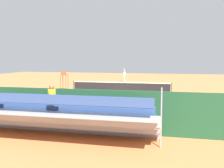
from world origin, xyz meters
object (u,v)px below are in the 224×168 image
tennis_net (121,87)px  tennis_racket (117,82)px  courtside_bench (131,118)px  line_judge (9,103)px  tennis_ball_far (109,83)px  tennis_player (124,75)px  equipment_bag (90,124)px  bleacher_stand (52,117)px  umpire_chair (64,78)px  tennis_ball_near (125,82)px

tennis_net → tennis_racket: tennis_net is taller
courtside_bench → line_judge: (6.63, 0.02, 0.46)m
tennis_ball_far → line_judge: size_ratio=0.03×
tennis_player → equipment_bag: bearing=95.7°
courtside_bench → line_judge: 6.65m
bleacher_stand → tennis_racket: bearing=-84.8°
equipment_bag → courtside_bench: bearing=-176.4°
equipment_bag → tennis_racket: 23.46m
tennis_net → umpire_chair: bearing=-0.5°
equipment_bag → tennis_ball_far: size_ratio=13.64×
courtside_bench → tennis_ball_far: 21.63m
tennis_net → equipment_bag: tennis_net is taller
line_judge → tennis_ball_near: bearing=-96.3°
tennis_player → tennis_ball_near: tennis_player is taller
bleacher_stand → umpire_chair: (6.10, -15.39, 0.36)m
tennis_racket → line_judge: 23.16m
tennis_player → tennis_racket: (0.98, 0.71, -1.00)m
equipment_bag → tennis_racket: equipment_bag is taller
tennis_ball_far → umpire_chair: bearing=66.5°
tennis_net → tennis_player: size_ratio=5.35×
umpire_chair → tennis_ball_near: 10.56m
courtside_bench → tennis_ball_near: 22.90m
courtside_bench → line_judge: bearing=0.2°
tennis_player → tennis_ball_near: 1.64m
courtside_bench → tennis_player: (4.43, -23.79, 0.46)m
courtside_bench → tennis_ball_near: courtside_bench is taller
equipment_bag → line_judge: (4.61, -0.10, 0.84)m
umpire_chair → tennis_ball_near: (-5.06, -9.18, -1.28)m
tennis_player → tennis_racket: size_ratio=3.29×
tennis_ball_near → tennis_player: bearing=-77.4°
tennis_racket → courtside_bench: bearing=103.2°
tennis_net → line_judge: 13.79m
tennis_ball_near → line_judge: (2.49, 22.54, 0.98)m
tennis_player → tennis_ball_far: tennis_player is taller
tennis_net → courtside_bench: size_ratio=5.72×
tennis_net → tennis_ball_near: (1.14, -9.24, -0.47)m
tennis_ball_far → line_judge: line_judge is taller
tennis_ball_near → line_judge: bearing=83.7°
tennis_net → tennis_ball_far: size_ratio=156.06×
tennis_player → line_judge: size_ratio=1.00×
line_judge → tennis_net: bearing=-105.3°
equipment_bag → tennis_ball_near: 22.74m
tennis_ball_far → line_judge: bearing=88.1°
umpire_chair → tennis_ball_far: 8.24m
tennis_net → umpire_chair: size_ratio=4.81×
courtside_bench → tennis_racket: courtside_bench is taller
bleacher_stand → umpire_chair: bleacher_stand is taller
umpire_chair → line_judge: size_ratio=1.11×
tennis_racket → line_judge: size_ratio=0.30×
bleacher_stand → tennis_ball_far: bearing=-82.9°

